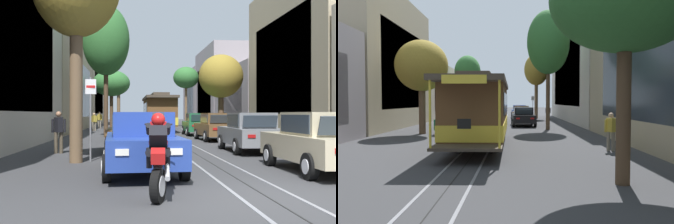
# 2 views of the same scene
# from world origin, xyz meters

# --- Properties ---
(ground_plane) EXTENTS (168.05, 168.05, 0.00)m
(ground_plane) POSITION_xyz_m (0.00, 26.89, 0.00)
(ground_plane) COLOR #38383A
(trolley_track_rails) EXTENTS (1.14, 75.22, 0.01)m
(trolley_track_rails) POSITION_xyz_m (0.00, 31.61, 0.00)
(trolley_track_rails) COLOR gray
(trolley_track_rails) RESTS_ON ground
(parked_car_blue_near_left) EXTENTS (2.13, 4.42, 1.58)m
(parked_car_blue_near_left) POSITION_xyz_m (-2.22, 3.38, 0.80)
(parked_car_blue_near_left) COLOR #233D93
(parked_car_blue_near_left) RESTS_ON ground
(parked_car_brown_second_left) EXTENTS (2.14, 4.42, 1.58)m
(parked_car_brown_second_left) POSITION_xyz_m (-2.40, 9.60, 0.80)
(parked_car_brown_second_left) COLOR brown
(parked_car_brown_second_left) RESTS_ON ground
(parked_car_black_mid_left) EXTENTS (2.13, 4.42, 1.58)m
(parked_car_black_mid_left) POSITION_xyz_m (-2.37, 16.48, 0.80)
(parked_car_black_mid_left) COLOR black
(parked_car_black_mid_left) RESTS_ON ground
(parked_car_beige_near_right) EXTENTS (2.01, 4.37, 1.58)m
(parked_car_beige_near_right) POSITION_xyz_m (2.48, 3.12, 0.80)
(parked_car_beige_near_right) COLOR #C1B28E
(parked_car_beige_near_right) RESTS_ON ground
(parked_car_grey_second_right) EXTENTS (2.03, 4.38, 1.58)m
(parked_car_grey_second_right) POSITION_xyz_m (2.33, 8.89, 0.80)
(parked_car_grey_second_right) COLOR slate
(parked_car_grey_second_right) RESTS_ON ground
(parked_car_brown_mid_right) EXTENTS (2.09, 4.40, 1.58)m
(parked_car_brown_mid_right) POSITION_xyz_m (2.44, 15.92, 0.80)
(parked_car_brown_mid_right) COLOR brown
(parked_car_brown_mid_right) RESTS_ON ground
(parked_car_green_fourth_right) EXTENTS (2.06, 4.39, 1.58)m
(parked_car_green_fourth_right) POSITION_xyz_m (2.36, 21.87, 0.80)
(parked_car_green_fourth_right) COLOR #1E6038
(parked_car_green_fourth_right) RESTS_ON ground
(street_tree_kerb_left_near) EXTENTS (2.87, 2.80, 7.67)m
(street_tree_kerb_left_near) POSITION_xyz_m (-4.21, 5.83, 5.73)
(street_tree_kerb_left_near) COLOR brown
(street_tree_kerb_left_near) RESTS_ON ground
(street_tree_kerb_left_second) EXTENTS (3.10, 2.97, 8.72)m
(street_tree_kerb_left_second) POSITION_xyz_m (-4.09, 19.93, 6.36)
(street_tree_kerb_left_second) COLOR #4C3826
(street_tree_kerb_left_second) RESTS_ON ground
(street_tree_kerb_left_mid) EXTENTS (3.80, 3.21, 6.02)m
(street_tree_kerb_left_mid) POSITION_xyz_m (-4.39, 34.88, 4.64)
(street_tree_kerb_left_mid) COLOR #4C3826
(street_tree_kerb_left_mid) RESTS_ON ground
(street_tree_kerb_right_near) EXTENTS (3.35, 3.65, 7.94)m
(street_tree_kerb_right_near) POSITION_xyz_m (4.41, 2.87, 5.83)
(street_tree_kerb_right_near) COLOR #4C3826
(street_tree_kerb_right_near) RESTS_ON ground
(street_tree_kerb_right_second) EXTENTS (3.34, 3.36, 6.01)m
(street_tree_kerb_right_second) POSITION_xyz_m (4.31, 22.99, 4.33)
(street_tree_kerb_right_second) COLOR brown
(street_tree_kerb_right_second) RESTS_ON ground
(cable_car_trolley) EXTENTS (2.62, 9.14, 3.28)m
(cable_car_trolley) POSITION_xyz_m (-0.00, 28.19, 1.66)
(cable_car_trolley) COLOR brown
(cable_car_trolley) RESTS_ON ground
(motorcycle_with_rider) EXTENTS (0.56, 1.93, 1.57)m
(motorcycle_with_rider) POSITION_xyz_m (-2.00, 0.30, 0.83)
(motorcycle_with_rider) COLOR black
(motorcycle_with_rider) RESTS_ON ground
(pedestrian_on_left_pavement) EXTENTS (0.55, 0.42, 1.63)m
(pedestrian_on_left_pavement) POSITION_xyz_m (-5.70, 29.65, 0.92)
(pedestrian_on_left_pavement) COLOR slate
(pedestrian_on_left_pavement) RESTS_ON ground
(pedestrian_on_right_pavement) EXTENTS (0.55, 0.42, 1.64)m
(pedestrian_on_right_pavement) POSITION_xyz_m (-5.28, 8.95, 0.92)
(pedestrian_on_right_pavement) COLOR #4C4233
(pedestrian_on_right_pavement) RESTS_ON ground
(fire_hydrant) EXTENTS (0.40, 0.22, 0.84)m
(fire_hydrant) POSITION_xyz_m (3.74, 10.92, 0.42)
(fire_hydrant) COLOR red
(fire_hydrant) RESTS_ON ground
(street_sign_post) EXTENTS (0.36, 0.07, 2.72)m
(street_sign_post) POSITION_xyz_m (-3.79, 6.10, 1.69)
(street_sign_post) COLOR slate
(street_sign_post) RESTS_ON ground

